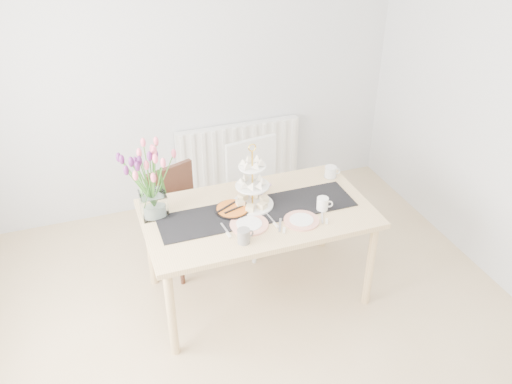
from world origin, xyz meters
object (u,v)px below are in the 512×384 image
object	(u,v)px
cream_jug	(330,172)
plate_right	(301,221)
tart_tin	(233,210)
plate_left	(249,225)
mug_grey	(244,236)
tulip_vase	(150,171)
teapot	(256,188)
cake_stand	(252,191)
radiator	(238,153)
dining_table	(258,220)
mug_white	(322,204)
chair_brown	(179,211)
chair_white	(258,187)

from	to	relation	value
cream_jug	plate_right	world-z (taller)	cream_jug
tart_tin	plate_left	distance (m)	0.21
mug_grey	tulip_vase	bearing A→B (deg)	120.07
teapot	plate_right	distance (m)	0.46
cake_stand	radiator	bearing A→B (deg)	76.24
dining_table	mug_white	bearing A→B (deg)	-17.39
radiator	tulip_vase	distance (m)	1.72
teapot	radiator	bearing A→B (deg)	97.75
chair_brown	plate_right	size ratio (longest dim) A/B	3.39
radiator	plate_left	xyz separation A→B (m)	(-0.43, -1.57, 0.31)
cake_stand	cream_jug	world-z (taller)	cake_stand
dining_table	teapot	distance (m)	0.25
radiator	dining_table	bearing A→B (deg)	-102.57
radiator	plate_left	world-z (taller)	plate_left
teapot	tart_tin	xyz separation A→B (m)	(-0.23, -0.14, -0.05)
cream_jug	mug_white	size ratio (longest dim) A/B	0.92
chair_brown	cream_jug	distance (m)	1.23
tulip_vase	cream_jug	xyz separation A→B (m)	(1.38, 0.06, -0.31)
mug_white	plate_left	size ratio (longest dim) A/B	0.37
mug_grey	plate_left	size ratio (longest dim) A/B	0.38
chair_white	tart_tin	world-z (taller)	chair_white
tulip_vase	teapot	bearing A→B (deg)	-0.25
cake_stand	mug_white	world-z (taller)	cake_stand
dining_table	chair_brown	world-z (taller)	chair_brown
dining_table	tart_tin	distance (m)	0.20
plate_right	cake_stand	bearing A→B (deg)	130.46
tart_tin	mug_grey	bearing A→B (deg)	-96.46
radiator	dining_table	xyz separation A→B (m)	(-0.32, -1.43, 0.22)
tulip_vase	mug_white	bearing A→B (deg)	-16.69
cream_jug	chair_brown	bearing A→B (deg)	178.42
tulip_vase	teapot	xyz separation A→B (m)	(0.75, -0.00, -0.28)
radiator	plate_right	world-z (taller)	plate_right
dining_table	cake_stand	size ratio (longest dim) A/B	3.64
tulip_vase	tart_tin	size ratio (longest dim) A/B	2.55
plate_left	tulip_vase	bearing A→B (deg)	149.18
tulip_vase	mug_white	world-z (taller)	tulip_vase
chair_brown	radiator	bearing A→B (deg)	26.37
chair_white	tulip_vase	world-z (taller)	tulip_vase
tart_tin	chair_brown	bearing A→B (deg)	117.41
cake_stand	mug_grey	size ratio (longest dim) A/B	4.45
dining_table	tart_tin	bearing A→B (deg)	160.95
chair_white	tart_tin	distance (m)	0.74
tulip_vase	cake_stand	size ratio (longest dim) A/B	1.46
radiator	teapot	size ratio (longest dim) A/B	5.52
radiator	cream_jug	xyz separation A→B (m)	(0.38, -1.16, 0.34)
tulip_vase	plate_right	distance (m)	1.08
plate_right	mug_grey	bearing A→B (deg)	-168.22
tart_tin	plate_left	xyz separation A→B (m)	(0.05, -0.20, -0.01)
cream_jug	plate_left	world-z (taller)	cream_jug
tart_tin	mug_grey	size ratio (longest dim) A/B	2.54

